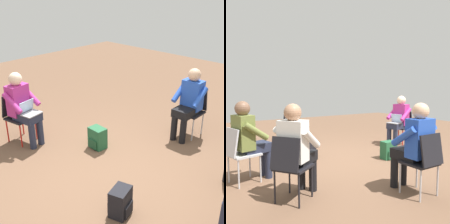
# 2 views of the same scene
# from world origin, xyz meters

# --- Properties ---
(ground_plane) EXTENTS (14.00, 14.00, 0.00)m
(ground_plane) POSITION_xyz_m (0.00, 0.00, 0.00)
(ground_plane) COLOR brown
(chair_north) EXTENTS (0.47, 0.50, 0.85)m
(chair_north) POSITION_xyz_m (-0.31, 1.92, 0.50)
(chair_north) COLOR black
(chair_north) RESTS_ON ground
(chair_east) EXTENTS (0.44, 0.40, 0.85)m
(chair_east) POSITION_xyz_m (1.99, -0.13, 0.50)
(chair_east) COLOR black
(chair_east) RESTS_ON ground
(person_with_laptop) EXTENTS (0.55, 0.57, 1.24)m
(person_with_laptop) POSITION_xyz_m (-0.28, 1.76, 0.69)
(person_with_laptop) COLOR #23283D
(person_with_laptop) RESTS_ON ground
(person_in_blue) EXTENTS (0.52, 0.49, 1.24)m
(person_in_blue) POSITION_xyz_m (1.83, -0.13, 0.69)
(person_in_blue) COLOR black
(person_in_blue) RESTS_ON ground
(backpack_near_laptop_user) EXTENTS (0.32, 0.29, 0.36)m
(backpack_near_laptop_user) POSITION_xyz_m (-0.47, -0.63, 0.16)
(backpack_near_laptop_user) COLOR black
(backpack_near_laptop_user) RESTS_ON ground
(backpack_by_empty_chair) EXTENTS (0.26, 0.29, 0.36)m
(backpack_by_empty_chair) POSITION_xyz_m (0.45, 0.73, 0.16)
(backpack_by_empty_chair) COLOR #235B38
(backpack_by_empty_chair) RESTS_ON ground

